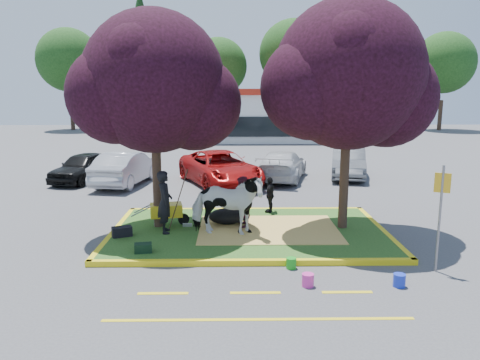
{
  "coord_description": "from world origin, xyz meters",
  "views": [
    {
      "loc": [
        -0.48,
        -13.67,
        4.33
      ],
      "look_at": [
        -0.26,
        0.5,
        1.59
      ],
      "focal_mm": 35.0,
      "sensor_mm": 36.0,
      "label": 1
    }
  ],
  "objects_px": {
    "car_silver": "(126,168)",
    "bucket_blue": "(399,280)",
    "handler": "(165,202)",
    "sign_post": "(441,207)",
    "bucket_green": "(291,263)",
    "cow": "(227,205)",
    "bucket_pink": "(308,280)",
    "calf": "(227,216)",
    "car_black": "(83,167)",
    "wheelbarrow": "(167,210)"
  },
  "relations": [
    {
      "from": "sign_post",
      "to": "car_silver",
      "type": "bearing_deg",
      "value": 157.15
    },
    {
      "from": "calf",
      "to": "handler",
      "type": "height_order",
      "value": "handler"
    },
    {
      "from": "handler",
      "to": "bucket_green",
      "type": "height_order",
      "value": "handler"
    },
    {
      "from": "cow",
      "to": "bucket_green",
      "type": "height_order",
      "value": "cow"
    },
    {
      "from": "calf",
      "to": "cow",
      "type": "bearing_deg",
      "value": -68.27
    },
    {
      "from": "handler",
      "to": "car_black",
      "type": "relative_size",
      "value": 0.46
    },
    {
      "from": "bucket_pink",
      "to": "car_black",
      "type": "distance_m",
      "value": 15.2
    },
    {
      "from": "bucket_green",
      "to": "bucket_blue",
      "type": "xyz_separation_m",
      "value": [
        2.28,
        -1.11,
        0.01
      ]
    },
    {
      "from": "wheelbarrow",
      "to": "car_black",
      "type": "height_order",
      "value": "car_black"
    },
    {
      "from": "car_black",
      "to": "handler",
      "type": "bearing_deg",
      "value": -44.05
    },
    {
      "from": "wheelbarrow",
      "to": "bucket_pink",
      "type": "height_order",
      "value": "wheelbarrow"
    },
    {
      "from": "cow",
      "to": "calf",
      "type": "height_order",
      "value": "cow"
    },
    {
      "from": "bucket_green",
      "to": "car_black",
      "type": "relative_size",
      "value": 0.07
    },
    {
      "from": "sign_post",
      "to": "bucket_pink",
      "type": "height_order",
      "value": "sign_post"
    },
    {
      "from": "bucket_blue",
      "to": "cow",
      "type": "bearing_deg",
      "value": 139.02
    },
    {
      "from": "cow",
      "to": "car_silver",
      "type": "bearing_deg",
      "value": 36.69
    },
    {
      "from": "cow",
      "to": "bucket_green",
      "type": "bearing_deg",
      "value": -137.96
    },
    {
      "from": "calf",
      "to": "bucket_green",
      "type": "xyz_separation_m",
      "value": [
        1.62,
        -3.41,
        -0.27
      ]
    },
    {
      "from": "calf",
      "to": "bucket_green",
      "type": "distance_m",
      "value": 3.78
    },
    {
      "from": "calf",
      "to": "car_silver",
      "type": "bearing_deg",
      "value": 144.95
    },
    {
      "from": "sign_post",
      "to": "bucket_pink",
      "type": "xyz_separation_m",
      "value": [
        -3.24,
        -0.84,
        -1.47
      ]
    },
    {
      "from": "calf",
      "to": "bucket_blue",
      "type": "distance_m",
      "value": 5.98
    },
    {
      "from": "wheelbarrow",
      "to": "sign_post",
      "type": "distance_m",
      "value": 7.93
    },
    {
      "from": "wheelbarrow",
      "to": "cow",
      "type": "bearing_deg",
      "value": -40.72
    },
    {
      "from": "bucket_green",
      "to": "car_black",
      "type": "xyz_separation_m",
      "value": [
        -8.59,
        11.29,
        0.56
      ]
    },
    {
      "from": "cow",
      "to": "car_black",
      "type": "bearing_deg",
      "value": 44.36
    },
    {
      "from": "handler",
      "to": "bucket_pink",
      "type": "height_order",
      "value": "handler"
    },
    {
      "from": "bucket_blue",
      "to": "car_silver",
      "type": "xyz_separation_m",
      "value": [
        -8.67,
        11.63,
        0.62
      ]
    },
    {
      "from": "bucket_green",
      "to": "car_black",
      "type": "height_order",
      "value": "car_black"
    },
    {
      "from": "handler",
      "to": "sign_post",
      "type": "distance_m",
      "value": 7.47
    },
    {
      "from": "cow",
      "to": "bucket_blue",
      "type": "xyz_separation_m",
      "value": [
        3.9,
        -3.38,
        -0.91
      ]
    },
    {
      "from": "cow",
      "to": "bucket_green",
      "type": "distance_m",
      "value": 2.93
    },
    {
      "from": "bucket_pink",
      "to": "car_silver",
      "type": "relative_size",
      "value": 0.06
    },
    {
      "from": "cow",
      "to": "car_silver",
      "type": "height_order",
      "value": "cow"
    },
    {
      "from": "bucket_green",
      "to": "bucket_pink",
      "type": "relative_size",
      "value": 0.92
    },
    {
      "from": "handler",
      "to": "wheelbarrow",
      "type": "xyz_separation_m",
      "value": [
        -0.08,
        0.81,
        -0.47
      ]
    },
    {
      "from": "calf",
      "to": "bucket_blue",
      "type": "xyz_separation_m",
      "value": [
        3.91,
        -4.52,
        -0.25
      ]
    },
    {
      "from": "sign_post",
      "to": "bucket_pink",
      "type": "distance_m",
      "value": 3.66
    },
    {
      "from": "bucket_green",
      "to": "bucket_blue",
      "type": "relative_size",
      "value": 0.93
    },
    {
      "from": "bucket_green",
      "to": "sign_post",
      "type": "bearing_deg",
      "value": -3.7
    },
    {
      "from": "calf",
      "to": "bucket_pink",
      "type": "distance_m",
      "value": 4.85
    },
    {
      "from": "wheelbarrow",
      "to": "car_silver",
      "type": "height_order",
      "value": "car_silver"
    },
    {
      "from": "handler",
      "to": "sign_post",
      "type": "relative_size",
      "value": 0.71
    },
    {
      "from": "bucket_blue",
      "to": "wheelbarrow",
      "type": "bearing_deg",
      "value": 142.32
    },
    {
      "from": "bucket_green",
      "to": "car_silver",
      "type": "relative_size",
      "value": 0.06
    },
    {
      "from": "car_black",
      "to": "car_silver",
      "type": "relative_size",
      "value": 0.87
    },
    {
      "from": "wheelbarrow",
      "to": "bucket_green",
      "type": "relative_size",
      "value": 6.55
    },
    {
      "from": "car_silver",
      "to": "bucket_blue",
      "type": "bearing_deg",
      "value": 136.61
    },
    {
      "from": "cow",
      "to": "sign_post",
      "type": "relative_size",
      "value": 0.82
    },
    {
      "from": "bucket_pink",
      "to": "handler",
      "type": "bearing_deg",
      "value": 135.49
    }
  ]
}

